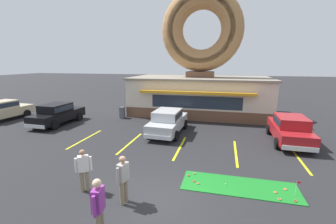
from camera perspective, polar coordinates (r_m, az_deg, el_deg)
ground_plane at (r=8.36m, az=-2.88°, el=-21.34°), size 160.00×160.00×0.00m
donut_shop_building at (r=20.71m, az=8.20°, el=9.81°), size 12.30×6.75×10.96m
putting_mat at (r=9.45m, az=17.58°, el=-17.53°), size 4.32×1.49×0.03m
mini_donut_near_left at (r=9.93m, az=6.73°, el=-15.25°), size 0.13×0.13×0.04m
mini_donut_near_right at (r=9.37m, az=6.58°, el=-17.05°), size 0.13×0.13×0.04m
mini_donut_mid_left at (r=9.28m, az=29.61°, el=-19.04°), size 0.13×0.13×0.04m
mini_donut_mid_centre at (r=9.24m, az=7.63°, el=-17.53°), size 0.13×0.13×0.04m
mini_donut_mid_right at (r=9.83m, az=27.60°, el=-16.98°), size 0.13×0.13×0.04m
mini_donut_far_left at (r=9.14m, az=26.45°, el=-19.20°), size 0.13×0.13×0.04m
mini_donut_far_centre at (r=9.48m, az=25.60°, el=-17.89°), size 0.13×0.13×0.04m
mini_donut_far_right at (r=9.75m, az=5.23°, el=-15.74°), size 0.13×0.13×0.04m
golf_ball at (r=9.40m, az=14.41°, el=-17.25°), size 0.04×0.04×0.04m
putting_flag_pin at (r=9.50m, az=30.05°, el=-15.66°), size 0.13×0.01×0.55m
car_red at (r=15.06m, az=28.54°, el=-3.62°), size 2.02×4.58×1.60m
car_black at (r=19.11m, az=-26.33°, el=-0.25°), size 2.05×4.60×1.60m
car_champagne at (r=22.82m, az=-36.48°, el=0.46°), size 2.19×4.66×1.60m
car_silver at (r=14.92m, az=-0.04°, el=-2.21°), size 2.10×4.62×1.60m
pedestrian_blue_sweater_man at (r=6.59m, az=-17.21°, el=-21.91°), size 0.29×0.59×1.76m
pedestrian_hooded_kid at (r=8.93m, az=-20.63°, el=-13.26°), size 0.52×0.40×1.62m
pedestrian_leather_jacket_man at (r=7.85m, az=-11.31°, el=-15.98°), size 0.32×0.58×1.69m
trash_bin at (r=19.54m, az=-11.65°, el=-0.07°), size 0.57×0.57×0.97m
parking_stripe_far_left at (r=14.98m, az=-20.25°, el=-6.41°), size 0.12×3.60×0.01m
parking_stripe_left at (r=13.57m, az=-9.59°, el=-7.75°), size 0.12×3.60×0.01m
parking_stripe_mid_left at (r=12.72m, az=3.06°, el=-8.98°), size 0.12×3.60×0.01m
parking_stripe_centre at (r=12.56m, az=16.83°, el=-9.82°), size 0.12×3.60×0.01m
parking_stripe_mid_right at (r=13.09m, az=30.25°, el=-10.11°), size 0.12×3.60×0.01m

